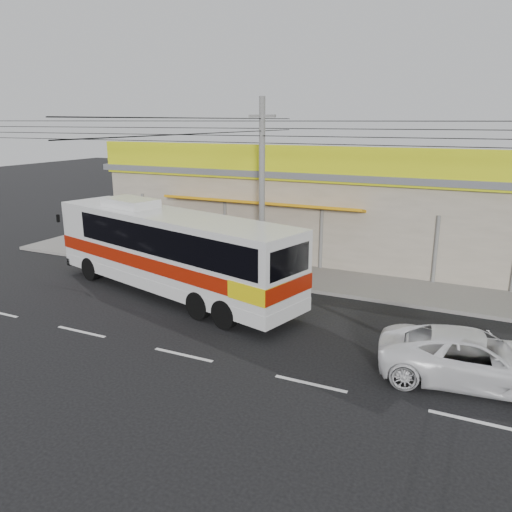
{
  "coord_description": "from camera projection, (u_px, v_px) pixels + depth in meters",
  "views": [
    {
      "loc": [
        7.72,
        -13.9,
        6.78
      ],
      "look_at": [
        0.3,
        2.0,
        1.99
      ],
      "focal_mm": 35.0,
      "sensor_mm": 36.0,
      "label": 1
    }
  ],
  "objects": [
    {
      "name": "ground",
      "position": [
        224.0,
        325.0,
        17.08
      ],
      "size": [
        120.0,
        120.0,
        0.0
      ],
      "primitive_type": "plane",
      "color": "black",
      "rests_on": "ground"
    },
    {
      "name": "sidewalk",
      "position": [
        288.0,
        275.0,
        22.31
      ],
      "size": [
        30.0,
        3.2,
        0.15
      ],
      "primitive_type": "cube",
      "color": "gray",
      "rests_on": "ground"
    },
    {
      "name": "lane_markings",
      "position": [
        183.0,
        355.0,
        14.9
      ],
      "size": [
        50.0,
        0.12,
        0.01
      ],
      "primitive_type": null,
      "color": "silver",
      "rests_on": "ground"
    },
    {
      "name": "storefront_building",
      "position": [
        327.0,
        207.0,
        26.57
      ],
      "size": [
        22.6,
        9.2,
        5.7
      ],
      "color": "gray",
      "rests_on": "ground"
    },
    {
      "name": "coach_bus",
      "position": [
        173.0,
        248.0,
        19.52
      ],
      "size": [
        12.04,
        5.57,
        3.64
      ],
      "rotation": [
        0.0,
        0.0,
        -0.27
      ],
      "color": "silver",
      "rests_on": "ground"
    },
    {
      "name": "motorbike_red",
      "position": [
        167.0,
        248.0,
        24.97
      ],
      "size": [
        1.83,
        1.14,
        0.91
      ],
      "primitive_type": "imported",
      "rotation": [
        0.0,
        0.0,
        1.24
      ],
      "color": "maroon",
      "rests_on": "sidewalk"
    },
    {
      "name": "motorbike_dark",
      "position": [
        167.0,
        256.0,
        23.29
      ],
      "size": [
        1.73,
        0.57,
        1.03
      ],
      "primitive_type": "imported",
      "rotation": [
        0.0,
        0.0,
        1.62
      ],
      "color": "black",
      "rests_on": "sidewalk"
    },
    {
      "name": "white_car",
      "position": [
        474.0,
        358.0,
        13.2
      ],
      "size": [
        5.17,
        2.83,
        1.37
      ],
      "primitive_type": "imported",
      "rotation": [
        0.0,
        0.0,
        1.68
      ],
      "color": "white",
      "rests_on": "ground"
    },
    {
      "name": "utility_pole",
      "position": [
        262.0,
        131.0,
        20.19
      ],
      "size": [
        34.0,
        14.0,
        7.71
      ],
      "color": "slate",
      "rests_on": "ground"
    }
  ]
}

